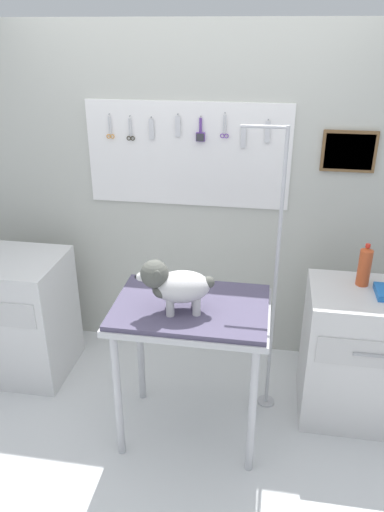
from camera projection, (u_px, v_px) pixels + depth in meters
The scene contains 8 objects.
ground at pixel (160, 472), 2.76m from camera, with size 4.40×4.00×0.04m, color silver.
rear_wall_panel at pixel (197, 200), 3.40m from camera, with size 4.00×0.11×2.30m.
grooming_table at pixel (191, 321), 2.70m from camera, with size 0.85×0.60×0.89m.
grooming_arm at pixel (273, 290), 2.89m from camera, with size 0.30×0.11×1.79m.
dog at pixel (174, 284), 2.52m from camera, with size 0.40×0.25×0.29m.
counter_left at pixel (10, 315), 3.41m from camera, with size 0.80×0.58×0.87m.
cabinet_right at pixel (360, 354), 3.00m from camera, with size 0.68×0.54×0.86m.
soda_bottle at pixel (365, 266), 2.86m from camera, with size 0.08×0.08×0.26m.
Camera 1 is at (0.50, -1.93, 2.25)m, focal length 34.55 mm.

